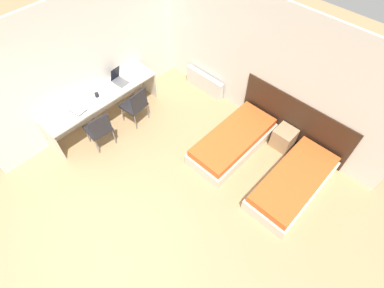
{
  "coord_description": "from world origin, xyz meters",
  "views": [
    {
      "loc": [
        2.37,
        -0.24,
        4.98
      ],
      "look_at": [
        0.0,
        2.24,
        0.55
      ],
      "focal_mm": 28.0,
      "sensor_mm": 36.0,
      "label": 1
    }
  ],
  "objects_px": {
    "nightstand": "(284,138)",
    "laptop": "(118,79)",
    "chair_near_laptop": "(135,104)",
    "chair_near_notebook": "(99,128)",
    "bed_near_window": "(233,141)",
    "bed_near_door": "(293,183)"
  },
  "relations": [
    {
      "from": "nightstand",
      "to": "laptop",
      "type": "xyz_separation_m",
      "value": [
        -3.27,
        -1.55,
        0.59
      ]
    },
    {
      "from": "nightstand",
      "to": "laptop",
      "type": "height_order",
      "value": "laptop"
    },
    {
      "from": "chair_near_laptop",
      "to": "laptop",
      "type": "bearing_deg",
      "value": 166.87
    },
    {
      "from": "chair_near_laptop",
      "to": "chair_near_notebook",
      "type": "xyz_separation_m",
      "value": [
        0.0,
        -0.93,
        0.0
      ]
    },
    {
      "from": "bed_near_window",
      "to": "nightstand",
      "type": "relative_size",
      "value": 4.33
    },
    {
      "from": "bed_near_window",
      "to": "chair_near_laptop",
      "type": "height_order",
      "value": "chair_near_laptop"
    },
    {
      "from": "bed_near_door",
      "to": "chair_near_notebook",
      "type": "bearing_deg",
      "value": -152.37
    },
    {
      "from": "bed_near_window",
      "to": "chair_near_laptop",
      "type": "xyz_separation_m",
      "value": [
        -1.99,
        -0.85,
        0.31
      ]
    },
    {
      "from": "bed_near_window",
      "to": "chair_near_laptop",
      "type": "distance_m",
      "value": 2.18
    },
    {
      "from": "bed_near_window",
      "to": "bed_near_door",
      "type": "distance_m",
      "value": 1.42
    },
    {
      "from": "bed_near_door",
      "to": "nightstand",
      "type": "distance_m",
      "value": 1.05
    },
    {
      "from": "bed_near_window",
      "to": "nightstand",
      "type": "height_order",
      "value": "nightstand"
    },
    {
      "from": "chair_near_notebook",
      "to": "laptop",
      "type": "distance_m",
      "value": 1.19
    },
    {
      "from": "laptop",
      "to": "bed_near_window",
      "type": "bearing_deg",
      "value": 13.05
    },
    {
      "from": "chair_near_laptop",
      "to": "chair_near_notebook",
      "type": "height_order",
      "value": "same"
    },
    {
      "from": "laptop",
      "to": "chair_near_notebook",
      "type": "bearing_deg",
      "value": -64.1
    },
    {
      "from": "chair_near_laptop",
      "to": "bed_near_door",
      "type": "bearing_deg",
      "value": 7.83
    },
    {
      "from": "bed_near_window",
      "to": "bed_near_door",
      "type": "relative_size",
      "value": 1.0
    },
    {
      "from": "laptop",
      "to": "chair_near_laptop",
      "type": "bearing_deg",
      "value": -10.86
    },
    {
      "from": "bed_near_door",
      "to": "laptop",
      "type": "bearing_deg",
      "value": -168.85
    },
    {
      "from": "bed_near_window",
      "to": "laptop",
      "type": "distance_m",
      "value": 2.75
    },
    {
      "from": "bed_near_door",
      "to": "laptop",
      "type": "xyz_separation_m",
      "value": [
        -3.97,
        -0.78,
        0.61
      ]
    }
  ]
}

